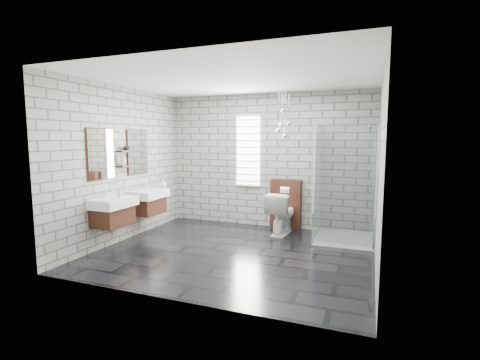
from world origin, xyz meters
The scene contains 20 objects.
floor centered at (0.00, 0.00, -0.01)m, with size 4.20×3.60×0.02m, color black.
ceiling centered at (0.00, 0.00, 2.71)m, with size 4.20×3.60×0.02m, color white.
wall_back centered at (0.00, 1.81, 1.35)m, with size 4.20×0.02×2.70m, color #989893.
wall_front centered at (0.00, -1.81, 1.35)m, with size 4.20×0.02×2.70m, color #989893.
wall_left centered at (-2.11, 0.00, 1.35)m, with size 0.02×3.60×2.70m, color #989893.
wall_right centered at (2.11, 0.00, 1.35)m, with size 0.02×3.60×2.70m, color #989893.
vanity_left centered at (-1.91, -0.57, 0.76)m, with size 0.47×0.70×1.57m.
vanity_right centered at (-1.91, 0.38, 0.76)m, with size 0.47×0.70×1.57m.
shelf_lower centered at (-2.03, -0.05, 1.32)m, with size 0.14×0.30×0.03m, color #3D1E13.
shelf_upper centered at (-2.03, -0.05, 1.58)m, with size 0.14×0.30×0.03m, color #3D1E13.
window centered at (-0.40, 1.78, 1.55)m, with size 0.56×0.05×1.48m.
cistern_panel centered at (0.43, 1.70, 0.50)m, with size 0.60×0.20×1.00m, color #3D1E13.
flush_plate centered at (0.43, 1.60, 0.80)m, with size 0.18×0.01×0.12m, color silver.
shower_enclosure centered at (1.50, 1.18, 0.50)m, with size 1.00×1.00×2.03m.
pendant_cluster centered at (0.43, 1.37, 2.07)m, with size 0.25×0.25×0.89m.
toilet centered at (0.43, 1.35, 0.40)m, with size 0.44×0.78×0.80m, color white.
soap_bottle_a centered at (-1.82, -0.44, 0.93)m, with size 0.07×0.08×0.16m, color #B2B2B2.
soap_bottle_b centered at (-1.80, 0.78, 0.93)m, with size 0.12×0.12×0.16m, color #B2B2B2.
soap_bottle_c centered at (-2.02, -0.12, 1.44)m, with size 0.08×0.08×0.20m, color #B2B2B2.
vase centered at (-2.02, -0.01, 1.65)m, with size 0.11×0.11×0.12m, color #B2B2B2.
Camera 1 is at (1.99, -4.99, 1.79)m, focal length 26.00 mm.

